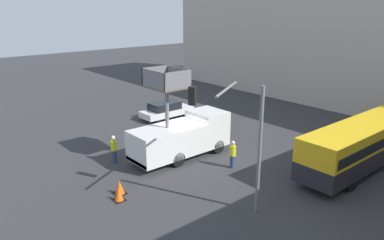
% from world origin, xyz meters
% --- Properties ---
extents(ground_plane, '(120.00, 120.00, 0.00)m').
position_xyz_m(ground_plane, '(0.00, 0.00, 0.00)').
color(ground_plane, '#333335').
extents(building_backdrop_far, '(44.00, 10.00, 14.44)m').
position_xyz_m(building_backdrop_far, '(0.00, 22.74, 7.22)').
color(building_backdrop_far, '#BCB2A3').
rests_on(building_backdrop_far, ground_plane).
extents(utility_truck, '(2.39, 6.87, 6.00)m').
position_xyz_m(utility_truck, '(-0.12, -0.06, 1.54)').
color(utility_truck, silver).
rests_on(utility_truck, ground_plane).
extents(city_bus, '(2.49, 11.94, 2.92)m').
position_xyz_m(city_bus, '(8.40, 7.73, 1.74)').
color(city_bus, '#232328').
rests_on(city_bus, ground_plane).
extents(traffic_light_pole, '(3.23, 2.98, 6.28)m').
position_xyz_m(traffic_light_pole, '(6.54, -2.15, 4.24)').
color(traffic_light_pole, slate).
rests_on(traffic_light_pole, ground_plane).
extents(road_worker_near_truck, '(0.38, 0.38, 1.81)m').
position_xyz_m(road_worker_near_truck, '(-2.18, -3.95, 0.91)').
color(road_worker_near_truck, navy).
rests_on(road_worker_near_truck, ground_plane).
extents(road_worker_directing, '(0.38, 0.38, 1.77)m').
position_xyz_m(road_worker_directing, '(3.26, 1.22, 0.88)').
color(road_worker_directing, navy).
rests_on(road_worker_directing, ground_plane).
extents(traffic_cone_near_truck, '(0.60, 0.60, 0.69)m').
position_xyz_m(traffic_cone_near_truck, '(2.31, -6.19, 0.32)').
color(traffic_cone_near_truck, black).
rests_on(traffic_cone_near_truck, ground_plane).
extents(traffic_cone_mid_road, '(0.66, 0.66, 0.75)m').
position_xyz_m(traffic_cone_mid_road, '(1.71, -5.80, 0.36)').
color(traffic_cone_mid_road, black).
rests_on(traffic_cone_mid_road, ground_plane).
extents(parked_car_curbside, '(1.86, 4.80, 1.45)m').
position_xyz_m(parked_car_curbside, '(-8.02, 4.47, 0.74)').
color(parked_car_curbside, silver).
rests_on(parked_car_curbside, ground_plane).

